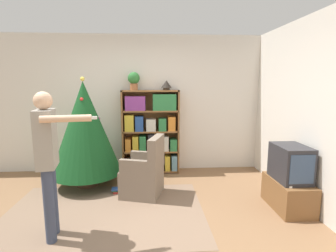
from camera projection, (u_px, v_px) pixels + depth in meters
The scene contains 14 objects.
ground_plane at pixel (128, 221), 3.27m from camera, with size 14.00×14.00×0.00m, color #846042.
wall_back at pixel (136, 104), 5.08m from camera, with size 8.00×0.10×2.60m.
wall_right at pixel (326, 116), 3.21m from camera, with size 0.10×8.00×2.60m.
area_rug at pixel (105, 212), 3.48m from camera, with size 2.62×1.79×0.01m.
bookshelf at pixel (151, 132), 4.96m from camera, with size 1.07×0.29×1.57m.
tv_stand at pixel (288, 194), 3.58m from camera, with size 0.44×0.74×0.40m.
television at pixel (291, 163), 3.51m from camera, with size 0.39×0.55×0.48m.
game_remote at pixel (288, 186), 3.32m from camera, with size 0.04×0.12×0.02m.
christmas_tree at pixel (85, 128), 4.26m from camera, with size 1.15×1.15×1.80m.
armchair at pixel (145, 175), 3.98m from camera, with size 0.70×0.69×0.92m.
standing_person at pixel (48, 154), 2.77m from camera, with size 0.68×0.46×1.62m.
potted_plant at pixel (134, 80), 4.79m from camera, with size 0.22×0.22×0.33m.
table_lamp at pixel (166, 85), 4.84m from camera, with size 0.20×0.20×0.18m.
book_pile_near_tree at pixel (118, 190), 4.12m from camera, with size 0.20×0.18×0.07m.
Camera 1 is at (0.30, -3.06, 1.70)m, focal length 28.00 mm.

